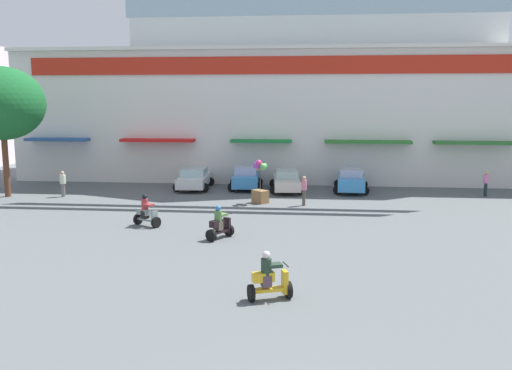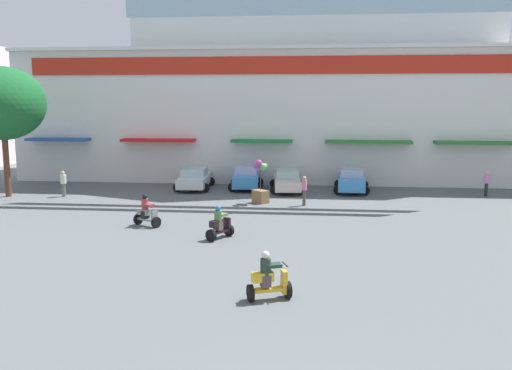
{
  "view_description": "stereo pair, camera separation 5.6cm",
  "coord_description": "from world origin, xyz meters",
  "px_view_note": "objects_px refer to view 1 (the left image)",
  "views": [
    {
      "loc": [
        0.18,
        -8.5,
        6.04
      ],
      "look_at": [
        -2.34,
        15.68,
        2.23
      ],
      "focal_mm": 38.88,
      "sensor_mm": 36.0,
      "label": 1
    },
    {
      "loc": [
        0.24,
        -8.49,
        6.04
      ],
      "look_at": [
        -2.34,
        15.68,
        2.23
      ],
      "focal_mm": 38.88,
      "sensor_mm": 36.0,
      "label": 2
    }
  ],
  "objects_px": {
    "parked_car_3": "(351,180)",
    "pedestrian_0": "(486,182)",
    "parked_car_1": "(246,177)",
    "pedestrian_1": "(304,189)",
    "parked_car_2": "(287,180)",
    "pedestrian_2": "(63,182)",
    "parked_car_0": "(194,178)",
    "scooter_rider_1": "(269,279)",
    "plaza_tree_0": "(2,104)",
    "scooter_rider_0": "(220,225)",
    "balloon_vendor_cart": "(260,183)",
    "scooter_rider_3": "(146,213)"
  },
  "relations": [
    {
      "from": "plaza_tree_0",
      "to": "pedestrian_0",
      "type": "xyz_separation_m",
      "value": [
        29.58,
        3.21,
        -4.8
      ]
    },
    {
      "from": "parked_car_3",
      "to": "pedestrian_0",
      "type": "bearing_deg",
      "value": -5.66
    },
    {
      "from": "scooter_rider_1",
      "to": "balloon_vendor_cart",
      "type": "bearing_deg",
      "value": 96.52
    },
    {
      "from": "parked_car_3",
      "to": "pedestrian_2",
      "type": "bearing_deg",
      "value": -168.28
    },
    {
      "from": "plaza_tree_0",
      "to": "parked_car_1",
      "type": "xyz_separation_m",
      "value": [
        14.36,
        4.42,
        -4.94
      ]
    },
    {
      "from": "parked_car_0",
      "to": "balloon_vendor_cart",
      "type": "height_order",
      "value": "balloon_vendor_cart"
    },
    {
      "from": "parked_car_0",
      "to": "parked_car_3",
      "type": "distance_m",
      "value": 10.42
    },
    {
      "from": "scooter_rider_3",
      "to": "pedestrian_1",
      "type": "distance_m",
      "value": 9.46
    },
    {
      "from": "parked_car_3",
      "to": "pedestrian_0",
      "type": "distance_m",
      "value": 8.28
    },
    {
      "from": "parked_car_1",
      "to": "pedestrian_1",
      "type": "relative_size",
      "value": 2.34
    },
    {
      "from": "parked_car_2",
      "to": "balloon_vendor_cart",
      "type": "xyz_separation_m",
      "value": [
        -1.32,
        -4.27,
        0.48
      ]
    },
    {
      "from": "parked_car_2",
      "to": "pedestrian_0",
      "type": "distance_m",
      "value": 12.45
    },
    {
      "from": "scooter_rider_1",
      "to": "pedestrian_1",
      "type": "relative_size",
      "value": 0.91
    },
    {
      "from": "parked_car_0",
      "to": "pedestrian_2",
      "type": "relative_size",
      "value": 2.75
    },
    {
      "from": "scooter_rider_0",
      "to": "parked_car_2",
      "type": "bearing_deg",
      "value": 79.94
    },
    {
      "from": "parked_car_2",
      "to": "pedestrian_0",
      "type": "bearing_deg",
      "value": -2.72
    },
    {
      "from": "parked_car_3",
      "to": "plaza_tree_0",
      "type": "bearing_deg",
      "value": -169.33
    },
    {
      "from": "parked_car_0",
      "to": "balloon_vendor_cart",
      "type": "relative_size",
      "value": 1.72
    },
    {
      "from": "parked_car_0",
      "to": "pedestrian_1",
      "type": "relative_size",
      "value": 2.61
    },
    {
      "from": "parked_car_2",
      "to": "scooter_rider_1",
      "type": "bearing_deg",
      "value": -88.67
    },
    {
      "from": "pedestrian_2",
      "to": "pedestrian_1",
      "type": "bearing_deg",
      "value": -5.16
    },
    {
      "from": "plaza_tree_0",
      "to": "balloon_vendor_cart",
      "type": "xyz_separation_m",
      "value": [
        15.82,
        -0.48,
        -4.54
      ]
    },
    {
      "from": "parked_car_2",
      "to": "pedestrian_2",
      "type": "bearing_deg",
      "value": -165.72
    },
    {
      "from": "parked_car_3",
      "to": "pedestrian_1",
      "type": "relative_size",
      "value": 2.51
    },
    {
      "from": "parked_car_0",
      "to": "pedestrian_0",
      "type": "xyz_separation_m",
      "value": [
        18.66,
        -0.84,
        0.2
      ]
    },
    {
      "from": "scooter_rider_0",
      "to": "scooter_rider_1",
      "type": "xyz_separation_m",
      "value": [
        2.73,
        -7.13,
        0.02
      ]
    },
    {
      "from": "scooter_rider_0",
      "to": "pedestrian_2",
      "type": "bearing_deg",
      "value": 140.83
    },
    {
      "from": "parked_car_0",
      "to": "pedestrian_2",
      "type": "height_order",
      "value": "pedestrian_2"
    },
    {
      "from": "parked_car_0",
      "to": "parked_car_1",
      "type": "relative_size",
      "value": 1.12
    },
    {
      "from": "parked_car_0",
      "to": "balloon_vendor_cart",
      "type": "xyz_separation_m",
      "value": [
        4.9,
        -4.53,
        0.46
      ]
    },
    {
      "from": "scooter_rider_0",
      "to": "scooter_rider_3",
      "type": "relative_size",
      "value": 0.97
    },
    {
      "from": "scooter_rider_3",
      "to": "balloon_vendor_cart",
      "type": "relative_size",
      "value": 0.6
    },
    {
      "from": "scooter_rider_1",
      "to": "pedestrian_1",
      "type": "xyz_separation_m",
      "value": [
        0.76,
        15.08,
        0.34
      ]
    },
    {
      "from": "scooter_rider_0",
      "to": "pedestrian_1",
      "type": "relative_size",
      "value": 0.89
    },
    {
      "from": "parked_car_2",
      "to": "pedestrian_2",
      "type": "height_order",
      "value": "pedestrian_2"
    },
    {
      "from": "plaza_tree_0",
      "to": "scooter_rider_0",
      "type": "relative_size",
      "value": 5.34
    },
    {
      "from": "pedestrian_2",
      "to": "parked_car_1",
      "type": "bearing_deg",
      "value": 20.63
    },
    {
      "from": "scooter_rider_1",
      "to": "scooter_rider_3",
      "type": "height_order",
      "value": "scooter_rider_3"
    },
    {
      "from": "plaza_tree_0",
      "to": "scooter_rider_3",
      "type": "relative_size",
      "value": 5.17
    },
    {
      "from": "parked_car_3",
      "to": "scooter_rider_0",
      "type": "relative_size",
      "value": 2.84
    },
    {
      "from": "parked_car_0",
      "to": "scooter_rider_3",
      "type": "height_order",
      "value": "scooter_rider_3"
    },
    {
      "from": "parked_car_0",
      "to": "parked_car_1",
      "type": "distance_m",
      "value": 3.47
    },
    {
      "from": "parked_car_0",
      "to": "scooter_rider_3",
      "type": "bearing_deg",
      "value": -89.66
    },
    {
      "from": "parked_car_3",
      "to": "parked_car_1",
      "type": "bearing_deg",
      "value": 176.73
    },
    {
      "from": "scooter_rider_3",
      "to": "pedestrian_1",
      "type": "height_order",
      "value": "pedestrian_1"
    },
    {
      "from": "pedestrian_0",
      "to": "scooter_rider_0",
      "type": "bearing_deg",
      "value": -140.33
    },
    {
      "from": "pedestrian_2",
      "to": "scooter_rider_3",
      "type": "bearing_deg",
      "value": -43.97
    },
    {
      "from": "parked_car_3",
      "to": "pedestrian_2",
      "type": "xyz_separation_m",
      "value": [
        -17.88,
        -3.71,
        0.13
      ]
    },
    {
      "from": "plaza_tree_0",
      "to": "parked_car_3",
      "type": "height_order",
      "value": "plaza_tree_0"
    },
    {
      "from": "plaza_tree_0",
      "to": "pedestrian_2",
      "type": "bearing_deg",
      "value": 5.17
    }
  ]
}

